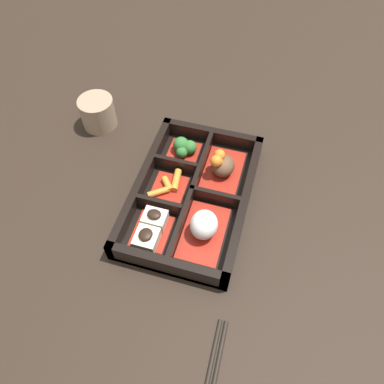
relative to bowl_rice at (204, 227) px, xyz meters
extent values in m
plane|color=black|center=(-0.07, -0.04, -0.03)|extent=(3.00, 3.00, 0.00)
cube|color=black|center=(-0.07, -0.04, -0.03)|extent=(0.30, 0.20, 0.01)
cube|color=black|center=(-0.07, -0.13, -0.01)|extent=(0.30, 0.01, 0.04)
cube|color=black|center=(-0.07, 0.05, -0.01)|extent=(0.30, 0.01, 0.04)
cube|color=black|center=(-0.21, -0.04, -0.01)|extent=(0.01, 0.20, 0.04)
cube|color=black|center=(0.08, -0.04, -0.01)|extent=(0.01, 0.20, 0.04)
cube|color=black|center=(-0.07, -0.04, -0.01)|extent=(0.28, 0.01, 0.04)
cube|color=black|center=(-0.12, -0.09, -0.01)|extent=(0.01, 0.08, 0.04)
cube|color=black|center=(-0.02, -0.09, -0.01)|extent=(0.01, 0.08, 0.04)
cube|color=black|center=(-0.07, 0.00, -0.01)|extent=(0.01, 0.09, 0.04)
cube|color=maroon|center=(-0.14, 0.00, -0.02)|extent=(0.12, 0.07, 0.01)
ellipsoid|color=brown|center=(-0.14, 0.00, 0.00)|extent=(0.05, 0.04, 0.04)
sphere|color=orange|center=(-0.14, -0.01, 0.02)|extent=(0.02, 0.02, 0.02)
sphere|color=orange|center=(-0.13, -0.01, 0.02)|extent=(0.02, 0.02, 0.02)
sphere|color=orange|center=(-0.13, -0.01, 0.02)|extent=(0.02, 0.02, 0.02)
cube|color=maroon|center=(0.00, 0.00, -0.02)|extent=(0.12, 0.07, 0.01)
ellipsoid|color=silver|center=(0.00, 0.00, 0.01)|extent=(0.05, 0.05, 0.05)
cube|color=maroon|center=(-0.16, -0.08, -0.02)|extent=(0.07, 0.06, 0.01)
sphere|color=#2D6B2D|center=(-0.17, -0.07, 0.00)|extent=(0.03, 0.03, 0.03)
sphere|color=#2D6B2D|center=(-0.15, -0.08, -0.01)|extent=(0.02, 0.02, 0.02)
sphere|color=#2D6B2D|center=(-0.17, -0.09, 0.00)|extent=(0.03, 0.03, 0.03)
cube|color=maroon|center=(-0.07, -0.08, -0.02)|extent=(0.07, 0.06, 0.01)
cylinder|color=orange|center=(-0.09, -0.08, -0.01)|extent=(0.05, 0.02, 0.01)
cylinder|color=orange|center=(-0.08, -0.09, -0.01)|extent=(0.03, 0.03, 0.01)
cylinder|color=orange|center=(-0.05, -0.10, -0.01)|extent=(0.03, 0.04, 0.01)
cube|color=maroon|center=(0.02, -0.08, -0.02)|extent=(0.07, 0.06, 0.01)
cube|color=beige|center=(0.00, -0.08, -0.01)|extent=(0.03, 0.04, 0.02)
ellipsoid|color=black|center=(0.00, -0.08, 0.01)|extent=(0.02, 0.02, 0.01)
cube|color=beige|center=(0.04, -0.08, -0.01)|extent=(0.04, 0.04, 0.02)
ellipsoid|color=black|center=(0.04, -0.08, 0.01)|extent=(0.02, 0.02, 0.01)
cylinder|color=gray|center=(-0.20, -0.28, 0.00)|extent=(0.07, 0.07, 0.06)
cylinder|color=#597A38|center=(-0.20, -0.28, 0.03)|extent=(0.06, 0.06, 0.01)
camera|label=1|loc=(0.30, 0.07, 0.53)|focal=35.00mm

